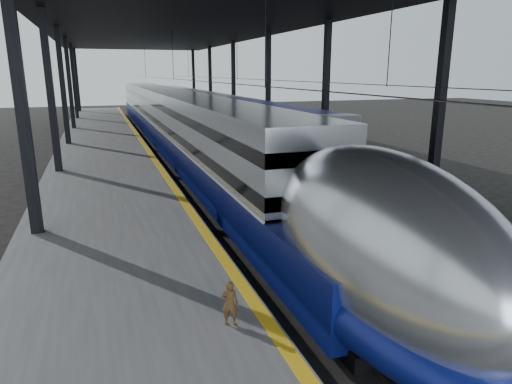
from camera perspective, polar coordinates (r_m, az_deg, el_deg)
name	(u,v)px	position (r m, az deg, el deg)	size (l,w,h in m)	color
ground	(259,303)	(12.57, 0.32, -13.69)	(160.00, 160.00, 0.00)	black
platform	(104,160)	(30.91, -18.46, 3.76)	(6.00, 80.00, 1.00)	#4C4C4F
yellow_strip	(148,150)	(30.97, -13.34, 5.09)	(0.30, 80.00, 0.01)	gold
rails	(225,159)	(32.05, -3.95, 4.09)	(6.52, 80.00, 0.16)	slate
canopy	(182,21)	(31.09, -9.20, 20.35)	(18.00, 75.00, 9.47)	black
tgv_train	(175,123)	(36.35, -10.07, 8.44)	(3.19, 65.20, 4.57)	silver
second_train	(206,112)	(48.01, -6.23, 9.91)	(2.88, 56.05, 3.97)	navy
child	(230,303)	(9.47, -3.30, -13.69)	(0.35, 0.23, 0.96)	#473117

